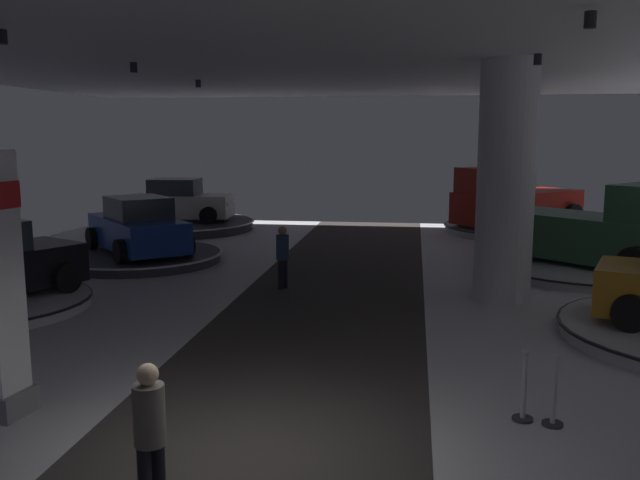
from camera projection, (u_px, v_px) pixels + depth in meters
ground at (246, 461)px, 7.89m from camera, size 24.00×44.00×0.06m
column_right at (506, 182)px, 15.25m from camera, size 1.32×1.32×5.50m
display_platform_deep_left at (180, 225)px, 27.15m from camera, size 6.06×6.06×0.37m
display_car_deep_left at (178, 202)px, 27.01m from camera, size 4.34×2.46×1.71m
display_platform_far_right at (588, 267)px, 18.63m from camera, size 5.68×5.68×0.26m
pickup_truck_far_right at (601, 232)px, 18.22m from camera, size 5.31×5.15×2.30m
display_platform_far_left at (139, 257)px, 20.17m from camera, size 5.03×5.03×0.29m
display_car_far_left at (138, 228)px, 20.01m from camera, size 4.15×4.32×1.71m
display_platform_deep_right at (517, 229)px, 26.17m from camera, size 5.68×5.68×0.31m
pickup_truck_deep_right at (512, 202)px, 25.83m from camera, size 5.40×5.03×2.30m
visitor_walking_near at (283, 253)px, 16.51m from camera, size 0.32×0.32×1.59m
visitor_walking_far at (150, 429)px, 6.60m from camera, size 0.32×0.32×1.59m
stanchion_a at (554, 399)px, 8.74m from camera, size 0.28×0.28×1.01m
stanchion_c at (524, 394)px, 8.90m from camera, size 0.28×0.28×1.01m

